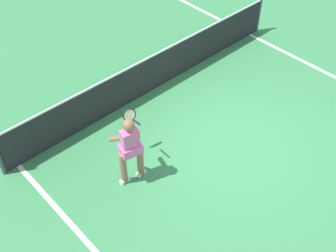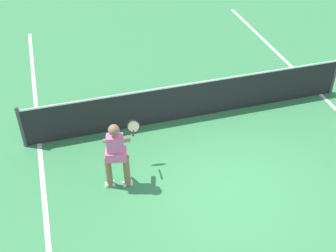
{
  "view_description": "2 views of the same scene",
  "coord_description": "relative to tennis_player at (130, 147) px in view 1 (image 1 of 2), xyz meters",
  "views": [
    {
      "loc": [
        -5.4,
        -3.73,
        6.61
      ],
      "look_at": [
        -1.24,
        0.75,
        0.82
      ],
      "focal_mm": 46.14,
      "sensor_mm": 36.0,
      "label": 1
    },
    {
      "loc": [
        -2.99,
        -5.6,
        6.38
      ],
      "look_at": [
        -0.98,
        1.25,
        0.92
      ],
      "focal_mm": 46.32,
      "sensor_mm": 36.0,
      "label": 2
    }
  ],
  "objects": [
    {
      "name": "sideline_left_marking",
      "position": [
        -1.52,
        -0.79,
        -0.84
      ],
      "size": [
        0.1,
        17.21,
        0.01
      ],
      "primitive_type": "cube",
      "color": "white",
      "rests_on": "ground"
    },
    {
      "name": "sideline_right_marking",
      "position": [
        5.84,
        -0.79,
        -0.84
      ],
      "size": [
        0.1,
        17.21,
        0.01
      ],
      "primitive_type": "cube",
      "color": "white",
      "rests_on": "ground"
    },
    {
      "name": "court_net",
      "position": [
        2.16,
        1.81,
        -0.34
      ],
      "size": [
        8.03,
        0.08,
        1.07
      ],
      "color": "#4C4C51",
      "rests_on": "ground"
    },
    {
      "name": "ground_plane",
      "position": [
        2.16,
        -0.79,
        -0.85
      ],
      "size": [
        24.97,
        24.97,
        0.0
      ],
      "primitive_type": "plane",
      "color": "#38844C"
    },
    {
      "name": "tennis_player",
      "position": [
        0.0,
        0.0,
        0.0
      ],
      "size": [
        0.92,
        0.9,
        1.55
      ],
      "color": "#8C6647",
      "rests_on": "ground"
    }
  ]
}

